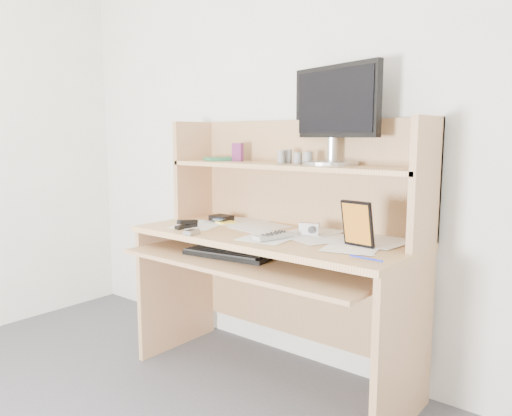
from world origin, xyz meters
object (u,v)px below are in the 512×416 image
Objects in this scene: tv_remote at (274,236)px; game_case at (358,224)px; desk at (282,242)px; keyboard at (228,254)px; monitor at (335,112)px.

game_case is (0.38, 0.08, 0.09)m from tv_remote.
desk is 0.22m from tv_remote.
keyboard is 0.25m from tv_remote.
keyboard is at bearing -160.84° from game_case.
monitor is at bearing 41.77° from keyboard.
monitor reaches higher than tv_remote.
monitor reaches higher than keyboard.
desk is at bearing 172.27° from game_case.
tv_remote is at bearing -162.97° from game_case.
tv_remote reaches higher than keyboard.
keyboard is at bearing -113.65° from monitor.
tv_remote is at bearing -92.61° from monitor.
monitor is (0.20, 0.14, 0.64)m from desk.
keyboard is 2.27× the size of game_case.
game_case is 0.60m from monitor.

